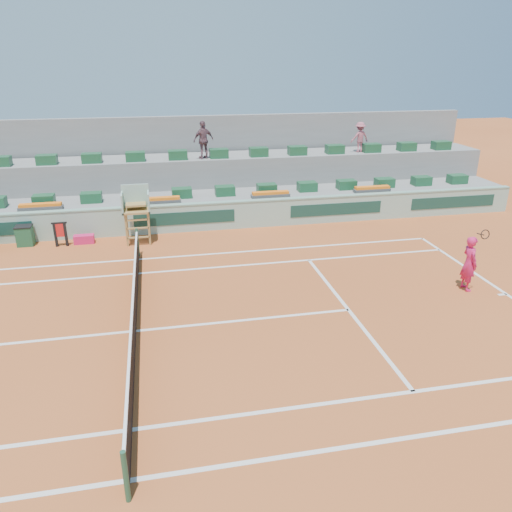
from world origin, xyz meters
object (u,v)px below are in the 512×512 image
object	(u,v)px
player_bag	(84,239)
drink_cooler_a	(25,235)
tennis_player	(469,263)
umpire_chair	(136,206)

from	to	relation	value
player_bag	drink_cooler_a	size ratio (longest dim) A/B	0.96
player_bag	tennis_player	xyz separation A→B (m)	(13.02, -7.14, 0.76)
umpire_chair	tennis_player	world-z (taller)	umpire_chair
player_bag	tennis_player	distance (m)	14.87
umpire_chair	tennis_player	size ratio (longest dim) A/B	1.05
player_bag	tennis_player	world-z (taller)	tennis_player
player_bag	umpire_chair	distance (m)	2.64
tennis_player	player_bag	bearing A→B (deg)	151.28
drink_cooler_a	tennis_player	bearing A→B (deg)	-25.68
player_bag	drink_cooler_a	bearing A→B (deg)	174.01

